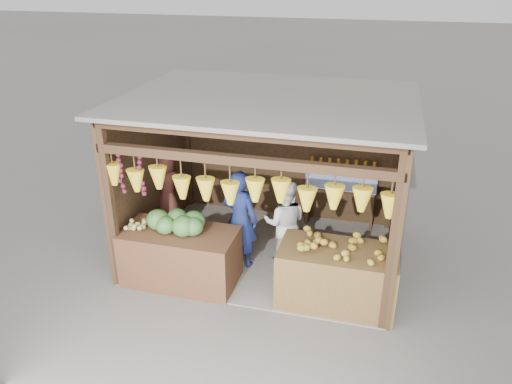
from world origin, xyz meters
TOP-DOWN VIEW (x-y plane):
  - ground at (0.00, 0.00)m, footprint 80.00×80.00m
  - stall_structure at (-0.03, -0.04)m, footprint 4.30×3.30m
  - back_shelf at (1.05, 1.28)m, footprint 1.25×0.32m
  - counter_left at (-1.07, -1.11)m, footprint 1.69×0.85m
  - counter_right at (1.26, -1.05)m, footprint 1.63×0.85m
  - stool at (-1.85, 0.24)m, footprint 0.36×0.36m
  - man_standing at (-0.34, -0.43)m, footprint 0.66×0.49m
  - woman_standing at (0.33, -0.20)m, footprint 0.77×0.63m
  - vendor_seated at (-1.85, 0.24)m, footprint 0.66×0.53m
  - melon_pile at (-1.07, -1.10)m, footprint 1.00×0.50m
  - tanfruit_pile at (-1.71, -1.19)m, footprint 0.34×0.40m
  - mango_pile at (1.32, -1.06)m, footprint 1.40×0.64m

SIDE VIEW (x-z plane):
  - ground at x=0.00m, z-range 0.00..0.00m
  - stool at x=-1.85m, z-range 0.00..0.34m
  - counter_left at x=-1.07m, z-range 0.00..0.85m
  - counter_right at x=1.26m, z-range 0.00..0.87m
  - woman_standing at x=0.33m, z-range 0.00..1.44m
  - man_standing at x=-0.34m, z-range 0.00..1.63m
  - back_shelf at x=1.05m, z-range 0.21..1.54m
  - tanfruit_pile at x=-1.71m, z-range 0.85..0.98m
  - vendor_seated at x=-1.85m, z-range 0.34..1.51m
  - mango_pile at x=1.32m, z-range 0.87..1.09m
  - melon_pile at x=-1.07m, z-range 0.85..1.17m
  - stall_structure at x=-0.03m, z-range 0.34..3.00m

